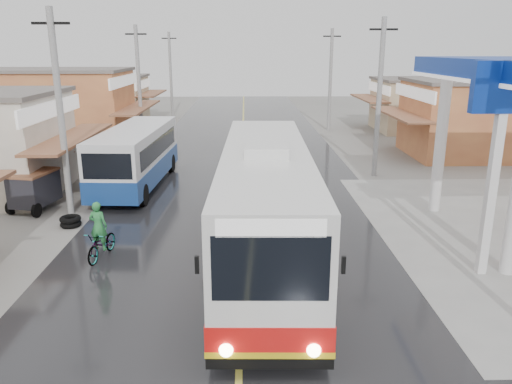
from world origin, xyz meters
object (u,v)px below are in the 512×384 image
second_bus (136,156)px  tyre_stack (71,221)px  tricycle_far (56,167)px  cyclist (101,240)px  coach_bus (265,203)px  tricycle_near (34,188)px

second_bus → tyre_stack: 5.91m
tricycle_far → second_bus: bearing=-1.3°
cyclist → tricycle_far: size_ratio=0.93×
second_bus → tyre_stack: bearing=-101.0°
coach_bus → tyre_stack: coach_bus is taller
cyclist → coach_bus: bearing=9.2°
tricycle_far → tyre_stack: tricycle_far is taller
coach_bus → tricycle_near: bearing=152.2°
tricycle_far → cyclist: bearing=-55.4°
tricycle_far → tyre_stack: (2.74, -6.21, -0.66)m
cyclist → tyre_stack: bearing=134.7°
coach_bus → tricycle_far: size_ratio=5.94×
tyre_stack → coach_bus: bearing=-23.7°
tricycle_near → tyre_stack: bearing=-32.7°
second_bus → coach_bus: bearing=-53.1°
cyclist → tyre_stack: (-2.02, 3.02, -0.44)m
coach_bus → cyclist: (-5.24, 0.16, -1.23)m
tyre_stack → tricycle_far: bearing=113.8°
tricycle_near → tricycle_far: (-0.62, 4.15, -0.08)m
cyclist → tricycle_far: 10.39m
coach_bus → tyre_stack: (-7.26, 3.19, -1.67)m
tricycle_far → tyre_stack: size_ratio=2.66×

